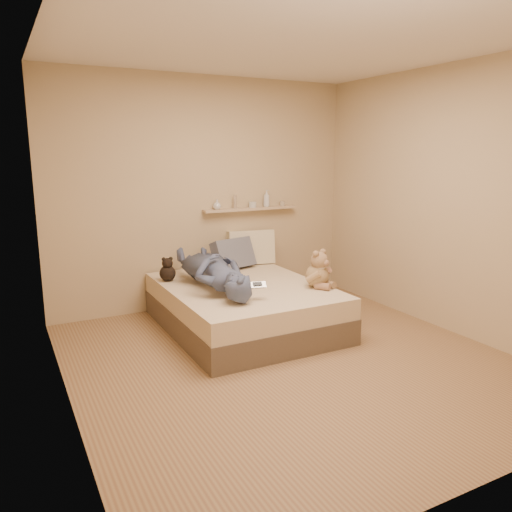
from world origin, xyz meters
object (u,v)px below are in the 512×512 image
teddy_bear (319,272)px  game_console (257,285)px  bed (243,306)px  pillow_cream (251,247)px  pillow_grey (233,254)px  person (213,270)px  wall_shelf (251,209)px  dark_plush (168,271)px

teddy_bear → game_console: bearing=-172.3°
bed → pillow_cream: size_ratio=3.45×
pillow_grey → person: size_ratio=0.34×
pillow_cream → person: 1.11m
bed → teddy_bear: 0.84m
pillow_cream → person: pillow_cream is taller
pillow_grey → wall_shelf: 0.63m
pillow_cream → bed: bearing=-121.7°
dark_plush → pillow_cream: size_ratio=0.47×
game_console → pillow_cream: (0.63, 1.36, 0.06)m
dark_plush → wall_shelf: size_ratio=0.21×
pillow_grey → wall_shelf: wall_shelf is taller
dark_plush → pillow_cream: bearing=16.4°
dark_plush → pillow_cream: pillow_cream is taller
bed → person: (-0.30, 0.07, 0.40)m
game_console → teddy_bear: size_ratio=0.44×
dark_plush → pillow_grey: bearing=13.0°
wall_shelf → pillow_grey: bearing=-146.9°
game_console → person: size_ratio=0.11×
bed → game_console: 0.65m
teddy_bear → wall_shelf: bearing=93.0°
dark_plush → person: person is taller
game_console → teddy_bear: teddy_bear is taller
bed → dark_plush: size_ratio=7.37×
game_console → pillow_grey: (0.33, 1.22, 0.03)m
game_console → pillow_cream: bearing=65.2°
dark_plush → pillow_grey: (0.84, 0.20, 0.06)m
teddy_bear → person: 1.04m
pillow_grey → person: bearing=-129.4°
dark_plush → person: bearing=-52.1°
person → teddy_bear: bearing=154.7°
teddy_bear → dark_plush: size_ratio=1.49×
bed → person: person is taller
pillow_cream → person: (-0.81, -0.76, -0.02)m
game_console → person: bearing=107.0°
teddy_bear → dark_plush: teddy_bear is taller
game_console → wall_shelf: size_ratio=0.14×
bed → person: size_ratio=1.29×
dark_plush → pillow_grey: 0.87m
game_console → pillow_cream: 1.50m
game_console → dark_plush: bearing=116.8°
pillow_cream → teddy_bear: bearing=-85.1°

